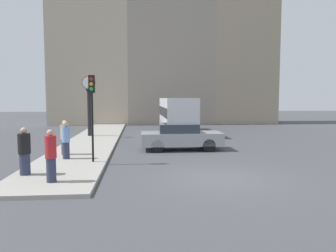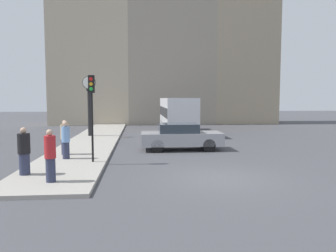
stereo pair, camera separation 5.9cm
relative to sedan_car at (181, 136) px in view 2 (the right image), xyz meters
The scene contains 11 objects.
ground_plane 6.73m from the sedan_car, 84.70° to the right, with size 120.00×120.00×0.00m, color #47474C.
sidewalk_corner 6.87m from the sedan_car, 142.30° to the left, with size 3.24×25.67×0.13m, color #A39E93.
building_row 21.42m from the sedan_car, 87.88° to the left, with size 25.17×5.00×19.74m.
sedan_car is the anchor object (origin of this frame).
bus_distant 8.73m from the sedan_car, 84.75° to the left, with size 2.33×8.31×2.92m.
traffic_light_near 6.11m from the sedan_car, 139.37° to the right, with size 0.26×0.24×3.77m.
street_clock 8.91m from the sedan_car, 133.13° to the left, with size 0.97×0.35×4.41m.
pedestrian_blue_stripe 6.40m from the sedan_car, 152.98° to the right, with size 0.37×0.37×1.73m.
pedestrian_black_jacket 8.84m from the sedan_car, 137.33° to the right, with size 0.44×0.44×1.74m.
pedestrian_red_top 8.87m from the sedan_car, 126.44° to the right, with size 0.37×0.37×1.76m.
pedestrian_tan_coat 6.24m from the sedan_car, 164.08° to the right, with size 0.42×0.42×1.71m.
Camera 2 is at (-2.91, -11.52, 2.93)m, focal length 35.00 mm.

